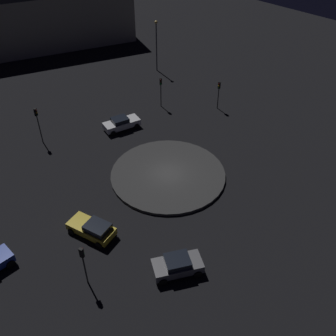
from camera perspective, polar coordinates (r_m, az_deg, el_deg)
The scene contains 11 objects.
ground_plane at distance 40.55m, azimuth 0.00°, elevation -1.10°, with size 116.83×116.83×0.00m, color black.
roundabout_island at distance 40.44m, azimuth 0.00°, elevation -0.93°, with size 11.93×11.93×0.32m, color #383838.
car_white at distance 47.65m, azimuth -6.87°, elevation 6.56°, with size 2.78×4.66×1.54m.
car_yellow at distance 34.76m, azimuth -10.99°, elevation -8.71°, with size 4.58×3.04×1.51m.
car_grey at distance 31.65m, azimuth 1.39°, elevation -14.03°, with size 3.55×4.36×1.56m.
traffic_light_south at distance 51.04m, azimuth 7.47°, elevation 11.32°, with size 0.36×0.39×3.78m.
traffic_light_northeast at distance 45.96m, azimuth -18.62°, elevation 6.85°, with size 0.39×0.36×4.48m.
traffic_light_southeast at distance 51.02m, azimuth -1.06°, elevation 11.87°, with size 0.39×0.38×4.05m.
traffic_light_north at distance 30.00m, azimuth -12.36°, elevation -12.91°, with size 0.36×0.39×4.08m.
streetlamp_southeast at distance 60.48m, azimuth -1.72°, elevation 18.23°, with size 0.46×0.46×7.62m.
store_building at distance 73.57m, azimuth -20.27°, elevation 19.86°, with size 21.49×36.74×9.52m.
Camera 1 is at (-22.54, 21.38, 26.06)m, focal length 41.51 mm.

